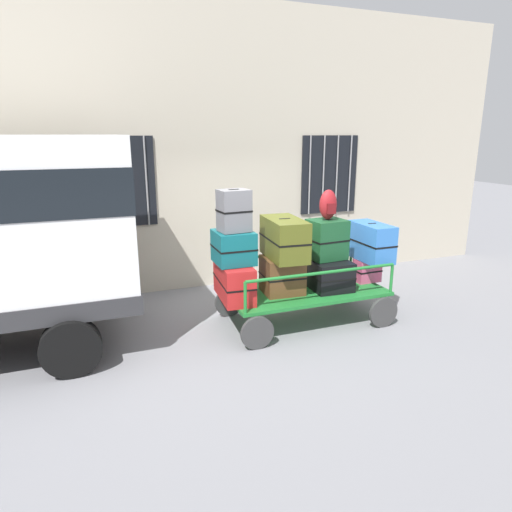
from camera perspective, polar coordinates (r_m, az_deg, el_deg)
ground_plane at (r=6.85m, az=1.15°, el=-8.73°), size 40.00×40.00×0.00m
building_wall at (r=8.40m, az=-4.68°, el=13.21°), size 12.00×0.38×5.00m
luggage_cart at (r=6.88m, az=6.13°, el=-4.97°), size 2.46×1.28×0.51m
cart_railing at (r=6.74m, az=6.24°, el=-1.29°), size 2.33×1.14×0.45m
suitcase_left_bottom at (r=6.40m, az=-2.80°, el=-3.14°), size 0.49×0.95×0.52m
suitcase_left_middle at (r=6.26m, az=-2.85°, el=1.13°), size 0.53×0.57×0.46m
suitcase_left_top at (r=6.12m, az=-2.80°, el=5.74°), size 0.44×0.36×0.57m
suitcase_midleft_bottom at (r=6.62m, az=3.33°, el=-2.41°), size 0.60×0.57×0.54m
suitcase_midleft_middle at (r=6.43m, az=3.59°, el=2.22°), size 0.54×0.94×0.58m
suitcase_center_bottom at (r=6.92m, az=9.07°, el=-2.23°), size 0.61×0.74×0.44m
suitcase_center_middle at (r=6.85m, az=8.93°, el=2.11°), size 0.57×0.49×0.60m
suitcase_midright_bottom at (r=7.35m, az=13.86°, el=-1.75°), size 0.41×0.27×0.37m
suitcase_midright_middle at (r=7.19m, az=14.31°, el=1.75°), size 0.39×0.81×0.58m
backpack at (r=6.75m, az=9.11°, el=6.40°), size 0.27×0.22×0.44m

